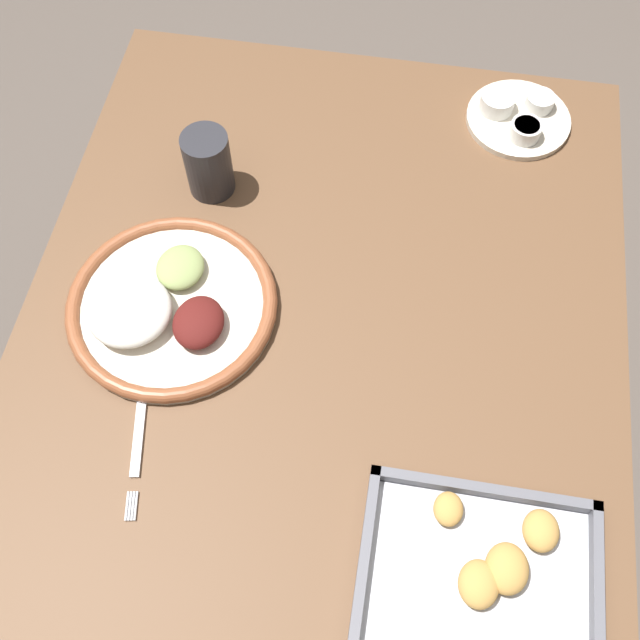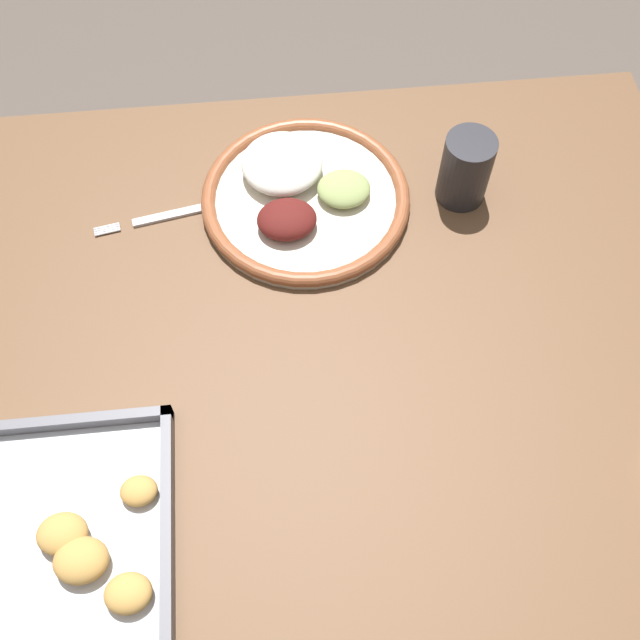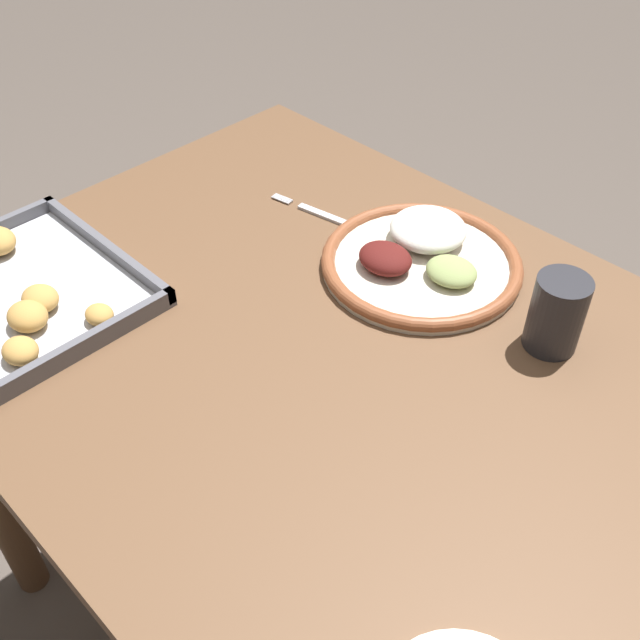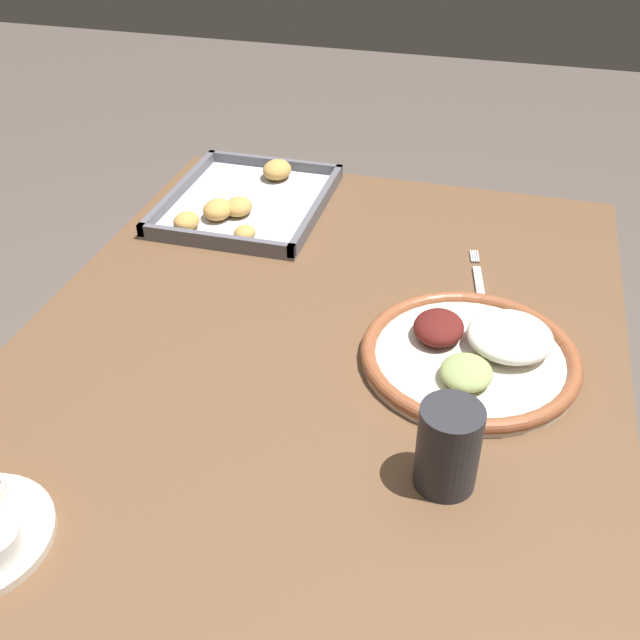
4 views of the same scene
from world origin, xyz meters
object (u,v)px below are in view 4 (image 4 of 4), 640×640
baking_tray (245,202)px  drinking_cup (448,447)px  dinner_plate (474,352)px  fork (480,288)px

baking_tray → drinking_cup: 0.70m
dinner_plate → baking_tray: dinner_plate is taller
fork → drinking_cup: bearing=169.4°
fork → baking_tray: 0.46m
drinking_cup → fork: bearing=-0.2°
dinner_plate → drinking_cup: (-0.22, 0.01, 0.04)m
drinking_cup → dinner_plate: bearing=-2.5°
baking_tray → fork: bearing=-110.1°
fork → baking_tray: baking_tray is taller
dinner_plate → fork: dinner_plate is taller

